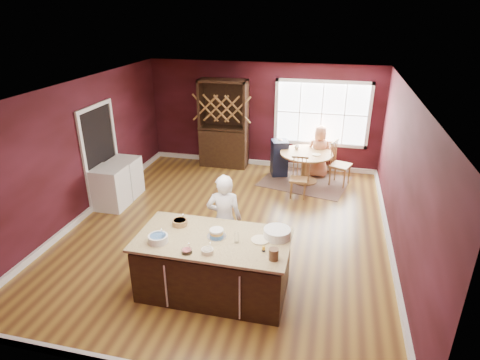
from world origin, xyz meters
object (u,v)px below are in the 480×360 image
object	(u,v)px
seated_woman	(319,152)
washer	(111,188)
baker	(224,220)
dryer	(126,177)
layer_cake	(217,233)
kitchen_island	(214,266)
chair_east	(341,163)
toddler	(278,144)
dining_table	(306,161)
high_chair	(279,157)
chair_north	(324,156)
chair_south	(299,178)
hutch	(224,124)

from	to	relation	value
seated_woman	washer	xyz separation A→B (m)	(-4.17, -2.76, -0.20)
baker	dryer	xyz separation A→B (m)	(-2.86, 1.99, -0.35)
layer_cake	baker	bearing A→B (deg)	97.01
kitchen_island	chair_east	world-z (taller)	chair_east
baker	toddler	xyz separation A→B (m)	(0.28, 4.01, 0.02)
kitchen_island	washer	distance (m)	3.60
kitchen_island	layer_cake	distance (m)	0.54
chair_east	seated_woman	size ratio (longest dim) A/B	0.84
dining_table	baker	xyz separation A→B (m)	(-1.03, -3.66, 0.25)
dining_table	high_chair	bearing A→B (deg)	158.03
dining_table	washer	world-z (taller)	washer
chair_north	seated_woman	xyz separation A→B (m)	(-0.12, -0.29, 0.20)
kitchen_island	toddler	bearing A→B (deg)	87.21
dining_table	chair_north	world-z (taller)	chair_north
kitchen_island	dryer	bearing A→B (deg)	136.36
chair_south	chair_north	world-z (taller)	chair_south
chair_north	washer	distance (m)	5.26
chair_east	chair_south	distance (m)	1.27
chair_east	dryer	size ratio (longest dim) A/B	1.25
dining_table	chair_north	xyz separation A→B (m)	(0.41, 0.74, -0.08)
chair_north	layer_cake	bearing A→B (deg)	63.38
hutch	washer	size ratio (longest dim) A/B	2.55
high_chair	hutch	bearing A→B (deg)	147.85
dryer	layer_cake	bearing A→B (deg)	-42.69
chair_north	hutch	xyz separation A→B (m)	(-2.63, -0.11, 0.69)
chair_north	dining_table	bearing A→B (deg)	49.17
kitchen_island	dining_table	distance (m)	4.55
chair_south	washer	bearing A→B (deg)	-160.69
layer_cake	dryer	size ratio (longest dim) A/B	0.33
kitchen_island	seated_woman	world-z (taller)	seated_woman
high_chair	hutch	distance (m)	1.71
dining_table	chair_east	xyz separation A→B (m)	(0.82, 0.01, 0.01)
hutch	dryer	size ratio (longest dim) A/B	2.63
chair_east	high_chair	distance (m)	1.52
high_chair	seated_woman	bearing A→B (deg)	-9.38
chair_north	toddler	xyz separation A→B (m)	(-1.16, -0.39, 0.36)
baker	chair_east	bearing A→B (deg)	-126.09
kitchen_island	layer_cake	xyz separation A→B (m)	(0.04, 0.05, 0.54)
layer_cake	chair_south	bearing A→B (deg)	76.33
kitchen_island	chair_north	world-z (taller)	kitchen_island
toddler	hutch	xyz separation A→B (m)	(-1.47, 0.28, 0.33)
layer_cake	dryer	xyz separation A→B (m)	(-2.95, 2.72, -0.54)
hutch	toddler	bearing A→B (deg)	-10.71
toddler	hutch	bearing A→B (deg)	169.29
hutch	dryer	world-z (taller)	hutch
kitchen_island	chair_north	distance (m)	5.36
baker	washer	distance (m)	3.18
kitchen_island	dryer	xyz separation A→B (m)	(-2.90, 2.77, -0.00)
chair_south	toddler	xyz separation A→B (m)	(-0.66, 1.23, 0.35)
kitchen_island	dining_table	xyz separation A→B (m)	(0.98, 4.44, 0.10)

